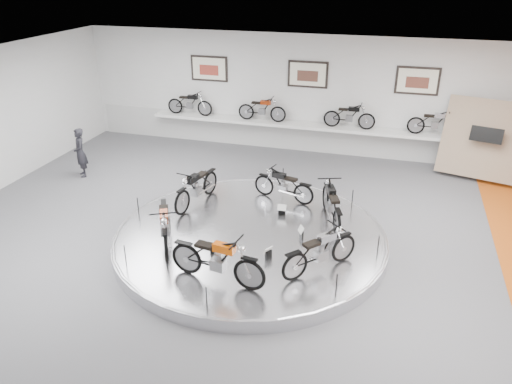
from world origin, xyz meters
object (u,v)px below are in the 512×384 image
(bike_a, at_px, (332,204))
(visitor, at_px, (80,153))
(bike_d, at_px, (165,224))
(display_platform, at_px, (250,238))
(bike_f, at_px, (320,251))
(bike_b, at_px, (284,185))
(bike_c, at_px, (196,187))
(bike_e, at_px, (217,259))
(shelf, at_px, (304,126))

(bike_a, height_order, visitor, visitor)
(bike_d, height_order, visitor, visitor)
(display_platform, relative_size, bike_d, 3.70)
(bike_f, height_order, visitor, visitor)
(bike_b, distance_m, bike_c, 2.30)
(bike_c, bearing_deg, bike_a, 99.29)
(bike_d, bearing_deg, bike_e, 30.71)
(bike_b, xyz_separation_m, bike_e, (-0.40, -4.02, 0.08))
(bike_b, bearing_deg, bike_d, 69.92)
(display_platform, bearing_deg, bike_e, -91.87)
(bike_e, bearing_deg, visitor, 151.59)
(display_platform, height_order, bike_a, bike_a)
(bike_b, distance_m, bike_f, 3.41)
(bike_e, height_order, bike_f, bike_e)
(bike_d, distance_m, visitor, 5.75)
(bike_b, bearing_deg, bike_f, 129.85)
(bike_a, height_order, bike_c, bike_a)
(bike_d, height_order, bike_f, bike_d)
(display_platform, distance_m, bike_e, 2.15)
(shelf, relative_size, bike_e, 6.22)
(bike_a, height_order, bike_e, bike_e)
(display_platform, distance_m, bike_d, 2.07)
(bike_e, bearing_deg, bike_f, 34.78)
(bike_f, bearing_deg, bike_d, 129.75)
(bike_e, bearing_deg, bike_d, 155.63)
(bike_d, bearing_deg, display_platform, 94.14)
(bike_b, relative_size, bike_e, 0.84)
(shelf, xyz_separation_m, bike_d, (-1.69, -7.41, -0.19))
(shelf, distance_m, bike_b, 4.44)
(display_platform, distance_m, bike_c, 2.20)
(bike_c, relative_size, bike_e, 0.96)
(bike_a, bearing_deg, bike_e, 130.23)
(bike_d, bearing_deg, bike_c, 156.14)
(bike_b, xyz_separation_m, bike_d, (-2.02, -2.99, 0.07))
(bike_a, distance_m, bike_b, 1.69)
(bike_b, bearing_deg, shelf, -71.80)
(bike_b, relative_size, visitor, 0.97)
(bike_c, height_order, bike_d, bike_d)
(visitor, bearing_deg, shelf, 80.16)
(bike_e, bearing_deg, bike_c, 126.93)
(bike_a, height_order, bike_b, bike_a)
(bike_a, relative_size, bike_e, 0.97)
(visitor, bearing_deg, bike_a, 37.75)
(bike_a, bearing_deg, visitor, 60.08)
(display_platform, distance_m, visitor, 6.74)
(shelf, distance_m, bike_a, 5.63)
(display_platform, xyz_separation_m, bike_b, (0.33, 1.98, 0.59))
(bike_b, bearing_deg, visitor, 9.23)
(display_platform, height_order, bike_d, bike_d)
(bike_a, distance_m, bike_c, 3.54)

